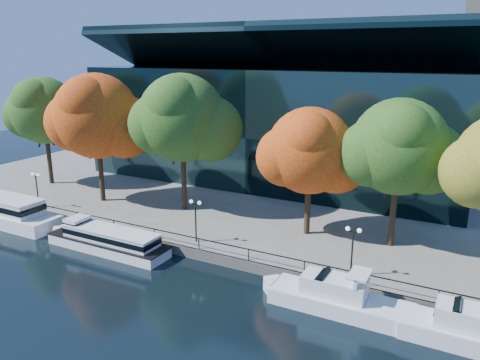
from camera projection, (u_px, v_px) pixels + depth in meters
The scene contains 16 objects.
ground at pixel (178, 273), 39.47m from camera, with size 160.00×160.00×0.00m, color black.
promenade at pixel (319, 173), 70.32m from camera, with size 90.00×67.08×1.00m.
railing at pixel (199, 239), 41.73m from camera, with size 88.20×0.08×0.99m.
convention_building at pixel (283, 122), 66.10m from camera, with size 50.00×24.57×21.43m.
large_vessel at pixel (7, 212), 50.64m from camera, with size 14.00×3.73×3.00m.
tour_boat at pixel (105, 238), 43.92m from camera, with size 13.89×3.10×2.64m.
cruiser_near at pixel (334, 297), 33.68m from camera, with size 11.33×2.92×3.28m.
cruiser_far at pixel (469, 330), 29.54m from camera, with size 10.17×2.82×3.32m.
tree_0 at pixel (45, 112), 60.31m from camera, with size 10.81×8.86×14.08m.
tree_1 at pixel (98, 118), 52.92m from camera, with size 12.11×9.93×14.86m.
tree_2 at pixel (183, 120), 49.87m from camera, with size 11.87×9.73×14.98m.
tree_3 at pixel (311, 153), 43.31m from camera, with size 10.16×8.33×12.26m.
tree_4 at pixel (401, 149), 40.26m from camera, with size 10.54×8.64×13.36m.
lamp_0 at pixel (36, 182), 52.37m from camera, with size 1.26×0.36×4.03m.
lamp_1 at pixel (195, 211), 42.75m from camera, with size 1.26×0.36×4.03m.
lamp_2 at pixel (353, 240), 36.18m from camera, with size 1.26×0.36×4.03m.
Camera 1 is at (21.47, -29.33, 18.05)m, focal length 35.00 mm.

